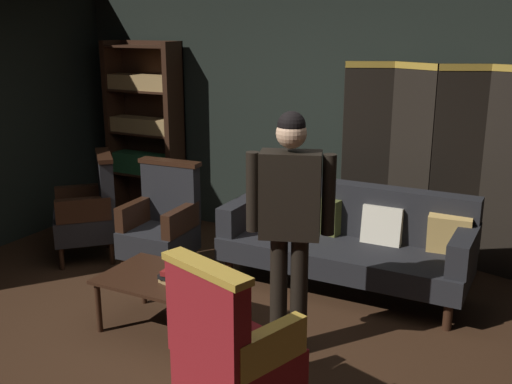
# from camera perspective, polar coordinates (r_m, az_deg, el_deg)

# --- Properties ---
(ground_plane) EXTENTS (10.00, 10.00, 0.00)m
(ground_plane) POSITION_cam_1_polar(r_m,az_deg,el_deg) (4.48, -4.87, -14.29)
(ground_plane) COLOR #331E11
(back_wall) EXTENTS (7.20, 0.10, 2.80)m
(back_wall) POSITION_cam_1_polar(r_m,az_deg,el_deg) (6.15, 7.18, 7.76)
(back_wall) COLOR black
(back_wall) RESTS_ON ground_plane
(folding_screen) EXTENTS (2.12, 0.35, 1.90)m
(folding_screen) POSITION_cam_1_polar(r_m,az_deg,el_deg) (5.75, 18.51, 2.31)
(folding_screen) COLOR black
(folding_screen) RESTS_ON ground_plane
(bookshelf) EXTENTS (0.90, 0.32, 2.05)m
(bookshelf) POSITION_cam_1_polar(r_m,az_deg,el_deg) (7.02, -10.42, 5.68)
(bookshelf) COLOR black
(bookshelf) RESTS_ON ground_plane
(velvet_couch) EXTENTS (2.12, 0.78, 0.88)m
(velvet_couch) POSITION_cam_1_polar(r_m,az_deg,el_deg) (5.28, 8.64, -4.20)
(velvet_couch) COLOR black
(velvet_couch) RESTS_ON ground_plane
(coffee_table) EXTENTS (1.00, 0.64, 0.42)m
(coffee_table) POSITION_cam_1_polar(r_m,az_deg,el_deg) (4.56, -8.29, -8.60)
(coffee_table) COLOR black
(coffee_table) RESTS_ON ground_plane
(armchair_gilt_accent) EXTENTS (0.73, 0.73, 1.04)m
(armchair_gilt_accent) POSITION_cam_1_polar(r_m,az_deg,el_deg) (3.47, -2.42, -14.57)
(armchair_gilt_accent) COLOR #B78E33
(armchair_gilt_accent) RESTS_ON ground_plane
(armchair_wing_left) EXTENTS (0.82, 0.82, 1.04)m
(armchair_wing_left) POSITION_cam_1_polar(r_m,az_deg,el_deg) (6.05, -15.44, -1.66)
(armchair_wing_left) COLOR black
(armchair_wing_left) RESTS_ON ground_plane
(armchair_wing_right) EXTENTS (0.61, 0.61, 1.04)m
(armchair_wing_right) POSITION_cam_1_polar(r_m,az_deg,el_deg) (5.53, -8.89, -2.92)
(armchair_wing_right) COLOR black
(armchair_wing_right) RESTS_ON ground_plane
(standing_figure) EXTENTS (0.56, 0.33, 1.70)m
(standing_figure) POSITION_cam_1_polar(r_m,az_deg,el_deg) (3.99, 3.25, -1.99)
(standing_figure) COLOR black
(standing_figure) RESTS_ON ground_plane
(book_tan_leather) EXTENTS (0.28, 0.21, 0.04)m
(book_tan_leather) POSITION_cam_1_polar(r_m,az_deg,el_deg) (4.43, -7.43, -8.39)
(book_tan_leather) COLOR #9E7A47
(book_tan_leather) RESTS_ON coffee_table
(book_black_cloth) EXTENTS (0.25, 0.16, 0.03)m
(book_black_cloth) POSITION_cam_1_polar(r_m,az_deg,el_deg) (4.42, -7.44, -7.96)
(book_black_cloth) COLOR black
(book_black_cloth) RESTS_ON book_tan_leather
(book_red_leather) EXTENTS (0.21, 0.16, 0.03)m
(book_red_leather) POSITION_cam_1_polar(r_m,az_deg,el_deg) (4.40, -7.46, -7.56)
(book_red_leather) COLOR maroon
(book_red_leather) RESTS_ON book_black_cloth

